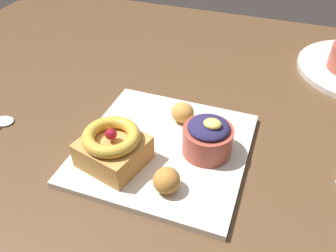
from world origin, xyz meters
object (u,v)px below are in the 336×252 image
Objects in this scene: cake_slice at (113,147)px; fritter_middle at (167,180)px; berry_ramekin at (208,137)px; front_plate at (164,148)px; fritter_front at (183,113)px.

cake_slice reaches higher than fritter_middle.
cake_slice is at bearing -151.01° from berry_ramekin.
front_plate is at bearing -170.77° from berry_ramekin.
fritter_front is (-0.06, 0.06, -0.01)m from berry_ramekin.
fritter_front is 0.17m from fritter_middle.
cake_slice is 0.10m from fritter_middle.
berry_ramekin is 0.11m from fritter_middle.
berry_ramekin is (0.13, 0.07, -0.00)m from cake_slice.
berry_ramekin is 1.97× the size of fritter_middle.
front_plate is 6.60× the size of fritter_middle.
cake_slice is 2.73× the size of fritter_front.
berry_ramekin is (0.07, 0.01, 0.04)m from front_plate.
fritter_middle is at bearing -67.31° from front_plate.
cake_slice is at bearing 165.43° from fritter_middle.
fritter_front is at bearing 134.59° from berry_ramekin.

